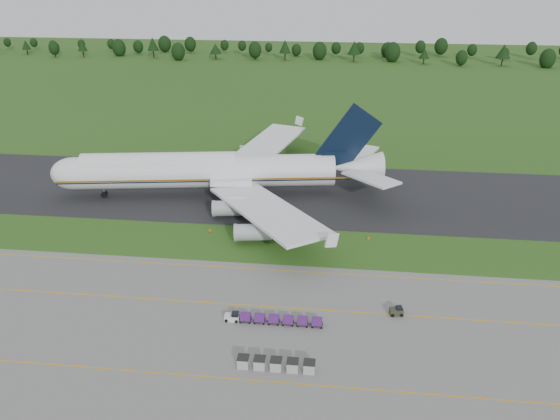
# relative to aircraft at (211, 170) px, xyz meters

# --- Properties ---
(ground) EXTENTS (600.00, 600.00, 0.00)m
(ground) POSITION_rel_aircraft_xyz_m (18.32, -24.23, -6.60)
(ground) COLOR #284F17
(ground) RESTS_ON ground
(apron) EXTENTS (300.00, 52.00, 0.06)m
(apron) POSITION_rel_aircraft_xyz_m (18.32, -58.23, -6.57)
(apron) COLOR slate
(apron) RESTS_ON ground
(taxiway) EXTENTS (300.00, 40.00, 0.08)m
(taxiway) POSITION_rel_aircraft_xyz_m (18.32, 3.77, -6.56)
(taxiway) COLOR black
(taxiway) RESTS_ON ground
(apron_markings) EXTENTS (300.00, 30.20, 0.01)m
(apron_markings) POSITION_rel_aircraft_xyz_m (18.32, -51.21, -6.54)
(apron_markings) COLOR orange
(apron_markings) RESTS_ON apron
(tree_line) EXTENTS (528.07, 22.12, 11.94)m
(tree_line) POSITION_rel_aircraft_xyz_m (35.82, 196.16, -0.42)
(tree_line) COLOR black
(tree_line) RESTS_ON ground
(aircraft) EXTENTS (82.66, 79.33, 23.12)m
(aircraft) POSITION_rel_aircraft_xyz_m (0.00, 0.00, 0.00)
(aircraft) COLOR white
(aircraft) RESTS_ON ground
(baggage_train) EXTENTS (16.09, 1.46, 1.40)m
(baggage_train) POSITION_rel_aircraft_xyz_m (21.44, -50.70, -5.78)
(baggage_train) COLOR silver
(baggage_train) RESTS_ON apron
(utility_cart) EXTENTS (2.32, 1.61, 1.18)m
(utility_cart) POSITION_rel_aircraft_xyz_m (41.76, -46.12, -5.96)
(utility_cart) COLOR #2D3021
(utility_cart) RESTS_ON apron
(uld_row) EXTENTS (11.32, 1.72, 1.70)m
(uld_row) POSITION_rel_aircraft_xyz_m (23.39, -61.50, -5.69)
(uld_row) COLOR #A3A3A3
(uld_row) RESTS_ON apron
(edge_markers) EXTENTS (34.71, 0.30, 0.60)m
(edge_markers) POSITION_rel_aircraft_xyz_m (21.04, -19.76, -6.33)
(edge_markers) COLOR #F75907
(edge_markers) RESTS_ON ground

